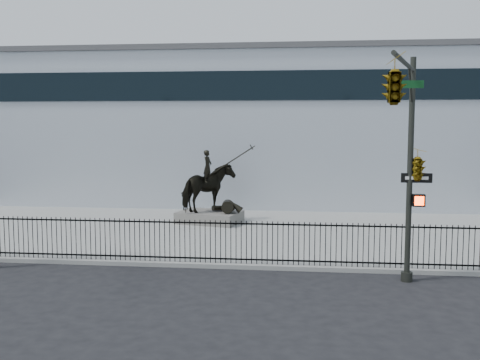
# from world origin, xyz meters

# --- Properties ---
(ground) EXTENTS (120.00, 120.00, 0.00)m
(ground) POSITION_xyz_m (0.00, 0.00, 0.00)
(ground) COLOR black
(ground) RESTS_ON ground
(plaza) EXTENTS (30.00, 12.00, 0.15)m
(plaza) POSITION_xyz_m (0.00, 7.00, 0.07)
(plaza) COLOR gray
(plaza) RESTS_ON ground
(building) EXTENTS (44.00, 14.00, 9.00)m
(building) POSITION_xyz_m (0.00, 20.00, 4.50)
(building) COLOR silver
(building) RESTS_ON ground
(picket_fence) EXTENTS (22.10, 0.10, 1.50)m
(picket_fence) POSITION_xyz_m (0.00, 1.25, 0.90)
(picket_fence) COLOR black
(picket_fence) RESTS_ON plaza
(statue_plinth) EXTENTS (3.30, 2.64, 0.54)m
(statue_plinth) POSITION_xyz_m (-0.82, 8.99, 0.42)
(statue_plinth) COLOR #585550
(statue_plinth) RESTS_ON plaza
(equestrian_statue) EXTENTS (3.62, 2.70, 3.15)m
(equestrian_statue) POSITION_xyz_m (-0.76, 8.97, 1.83)
(equestrian_statue) COLOR black
(equestrian_statue) RESTS_ON statue_plinth
(traffic_signal_right) EXTENTS (2.17, 6.86, 7.00)m
(traffic_signal_right) POSITION_xyz_m (6.47, -2.00, 4.85)
(traffic_signal_right) COLOR #262823
(traffic_signal_right) RESTS_ON ground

